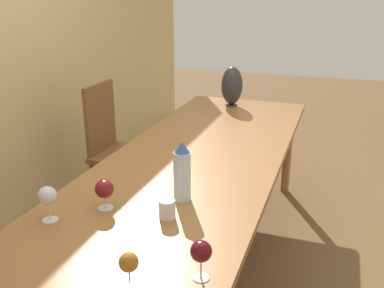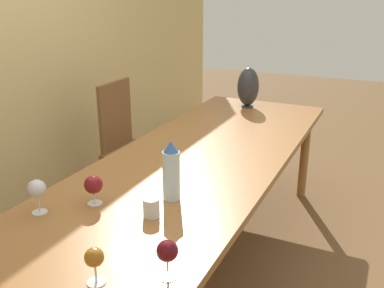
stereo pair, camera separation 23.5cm
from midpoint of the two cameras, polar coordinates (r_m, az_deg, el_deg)
ground_plane at (r=2.70m, az=-3.26°, el=-18.22°), size 14.00×14.00×0.00m
dining_table at (r=2.33m, az=-3.60°, el=-4.45°), size 3.15×0.95×0.76m
water_bottle at (r=1.90m, az=-4.86°, el=-3.81°), size 0.08×0.08×0.28m
water_tumbler at (r=1.80m, az=-7.12°, el=-8.72°), size 0.07×0.07×0.08m
vase at (r=3.49m, az=3.42°, el=7.71°), size 0.17×0.17×0.32m
wine_glass_0 at (r=1.42m, az=-13.33°, el=-15.40°), size 0.06×0.06×0.13m
wine_glass_1 at (r=1.42m, az=-3.65°, el=-14.33°), size 0.07×0.07×0.14m
wine_glass_2 at (r=1.87m, az=-22.20°, el=-6.58°), size 0.08×0.08×0.15m
wine_glass_3 at (r=1.90m, az=-15.12°, el=-5.94°), size 0.08×0.08×0.13m
chair_far at (r=3.39m, az=-12.07°, el=-0.12°), size 0.44×0.44×1.00m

